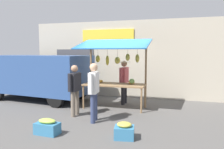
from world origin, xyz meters
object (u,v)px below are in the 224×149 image
at_px(market_stall, 115,66).
at_px(parked_van, 36,73).
at_px(vendor_with_sunhat, 124,78).
at_px(produce_crate_near, 47,127).
at_px(shopper_in_striped_shirt, 94,88).
at_px(produce_crate_side, 124,131).
at_px(shopper_with_shopping_bag, 75,87).

height_order(market_stall, parked_van, market_stall).
relative_size(vendor_with_sunhat, produce_crate_near, 2.77).
bearing_deg(shopper_in_striped_shirt, vendor_with_sunhat, -15.08).
xyz_separation_m(market_stall, produce_crate_side, (-1.00, 2.70, -1.36)).
bearing_deg(produce_crate_side, vendor_with_sunhat, -76.19).
bearing_deg(produce_crate_near, market_stall, -106.46).
xyz_separation_m(parked_van, produce_crate_side, (-4.65, 3.16, -0.94)).
distance_m(market_stall, vendor_with_sunhat, 0.91).
distance_m(shopper_with_shopping_bag, produce_crate_side, 2.50).
bearing_deg(shopper_with_shopping_bag, produce_crate_near, -176.18).
height_order(parked_van, produce_crate_side, parked_van).
bearing_deg(market_stall, vendor_with_sunhat, -102.34).
relative_size(market_stall, shopper_in_striped_shirt, 1.47).
height_order(shopper_in_striped_shirt, produce_crate_near, shopper_in_striped_shirt).
bearing_deg(market_stall, produce_crate_side, 110.26).
xyz_separation_m(shopper_in_striped_shirt, parked_van, (3.51, -2.19, 0.13)).
bearing_deg(produce_crate_near, shopper_with_shopping_bag, -87.78).
xyz_separation_m(market_stall, parked_van, (3.65, -0.46, -0.42)).
height_order(market_stall, shopper_with_shopping_bag, market_stall).
distance_m(vendor_with_sunhat, shopper_in_striped_shirt, 2.46).
xyz_separation_m(vendor_with_sunhat, shopper_in_striped_shirt, (0.30, 2.44, -0.01)).
height_order(vendor_with_sunhat, parked_van, parked_van).
relative_size(shopper_in_striped_shirt, produce_crate_side, 3.32).
bearing_deg(vendor_with_sunhat, shopper_in_striped_shirt, -2.31).
distance_m(market_stall, produce_crate_side, 3.18).
bearing_deg(market_stall, produce_crate_near, 73.54).
height_order(vendor_with_sunhat, produce_crate_near, vendor_with_sunhat).
bearing_deg(parked_van, produce_crate_near, 135.37).
height_order(produce_crate_near, produce_crate_side, produce_crate_near).
height_order(market_stall, produce_crate_side, market_stall).
distance_m(parked_van, produce_crate_near, 4.52).
bearing_deg(parked_van, market_stall, 179.40).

